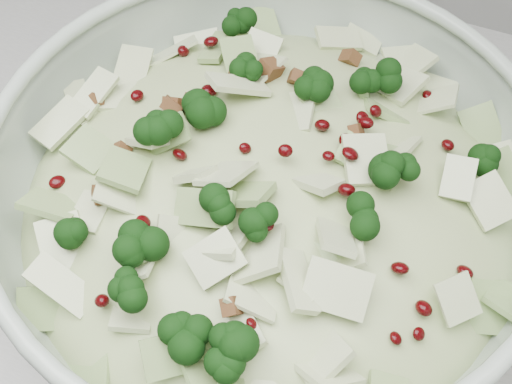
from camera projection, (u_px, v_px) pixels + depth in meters
mixing_bowl at (268, 213)px, 0.54m from camera, size 0.42×0.42×0.16m
salad at (268, 193)px, 0.52m from camera, size 0.46×0.46×0.16m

